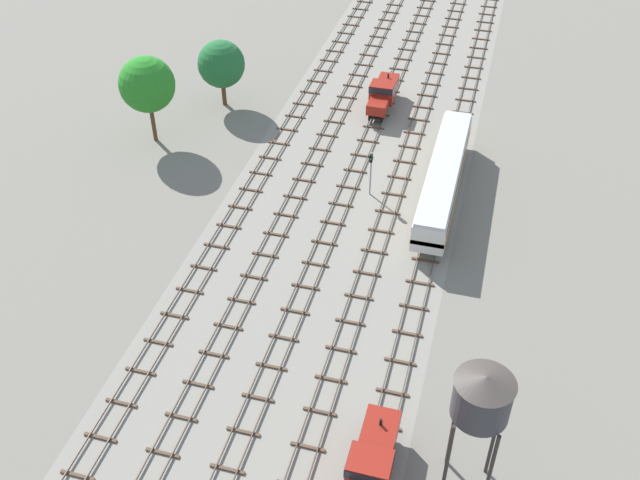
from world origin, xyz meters
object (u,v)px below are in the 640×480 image
at_px(diesel_railcar_centre_right_near, 444,176).
at_px(shunter_loco_centre_right_nearest, 371,467).
at_px(shunter_loco_centre_left_mid, 383,93).
at_px(signal_post_nearest, 371,168).
at_px(water_tower, 482,398).

bearing_deg(diesel_railcar_centre_right_near, shunter_loco_centre_right_nearest, -90.00).
bearing_deg(shunter_loco_centre_left_mid, shunter_loco_centre_right_nearest, -79.29).
xyz_separation_m(shunter_loco_centre_right_nearest, shunter_loco_centre_left_mid, (-9.11, 48.20, 0.00)).
relative_size(diesel_railcar_centre_right_near, signal_post_nearest, 4.34).
distance_m(shunter_loco_centre_right_nearest, signal_post_nearest, 31.85).
bearing_deg(shunter_loco_centre_right_nearest, signal_post_nearest, 102.40).
relative_size(shunter_loco_centre_right_nearest, shunter_loco_centre_left_mid, 1.00).
bearing_deg(shunter_loco_centre_left_mid, water_tower, -72.27).
xyz_separation_m(diesel_railcar_centre_right_near, water_tower, (5.75, -30.54, 5.93)).
bearing_deg(water_tower, shunter_loco_centre_left_mid, 107.73).
xyz_separation_m(diesel_railcar_centre_right_near, shunter_loco_centre_left_mid, (-9.11, 15.96, -0.59)).
relative_size(shunter_loco_centre_left_mid, water_tower, 0.82).
distance_m(water_tower, signal_post_nearest, 32.45).
height_order(shunter_loco_centre_left_mid, signal_post_nearest, signal_post_nearest).
bearing_deg(shunter_loco_centre_right_nearest, shunter_loco_centre_left_mid, 100.71).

